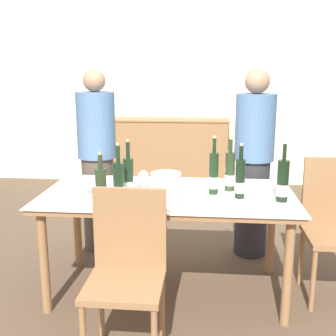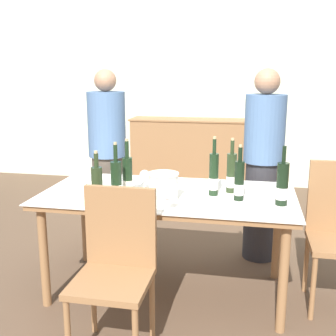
% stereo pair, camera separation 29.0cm
% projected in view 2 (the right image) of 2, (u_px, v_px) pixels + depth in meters
% --- Properties ---
extents(ground_plane, '(12.00, 12.00, 0.00)m').
position_uv_depth(ground_plane, '(168.00, 290.00, 3.12)').
color(ground_plane, brown).
extents(back_wall, '(8.00, 0.10, 2.80)m').
position_uv_depth(back_wall, '(212.00, 84.00, 5.81)').
color(back_wall, beige).
rests_on(back_wall, ground_plane).
extents(sideboard_cabinet, '(1.63, 0.46, 0.95)m').
position_uv_depth(sideboard_cabinet, '(190.00, 153.00, 5.79)').
color(sideboard_cabinet, '#996B42').
rests_on(sideboard_cabinet, ground_plane).
extents(dining_table, '(1.76, 0.91, 0.75)m').
position_uv_depth(dining_table, '(168.00, 203.00, 2.96)').
color(dining_table, '#996B42').
rests_on(dining_table, ground_plane).
extents(ice_bucket, '(0.20, 0.20, 0.18)m').
position_uv_depth(ice_bucket, '(163.00, 185.00, 2.78)').
color(ice_bucket, white).
rests_on(ice_bucket, dining_table).
extents(wine_bottle_0, '(0.07, 0.07, 0.39)m').
position_uv_depth(wine_bottle_0, '(116.00, 182.00, 2.75)').
color(wine_bottle_0, black).
rests_on(wine_bottle_0, dining_table).
extents(wine_bottle_1, '(0.07, 0.07, 0.36)m').
position_uv_depth(wine_bottle_1, '(97.00, 187.00, 2.64)').
color(wine_bottle_1, '#28381E').
rests_on(wine_bottle_1, dining_table).
extents(wine_bottle_2, '(0.07, 0.07, 0.41)m').
position_uv_depth(wine_bottle_2, '(214.00, 175.00, 2.87)').
color(wine_bottle_2, black).
rests_on(wine_bottle_2, dining_table).
extents(wine_bottle_3, '(0.08, 0.08, 0.38)m').
position_uv_depth(wine_bottle_3, '(282.00, 185.00, 2.66)').
color(wine_bottle_3, black).
rests_on(wine_bottle_3, dining_table).
extents(wine_bottle_4, '(0.07, 0.07, 0.39)m').
position_uv_depth(wine_bottle_4, '(231.00, 174.00, 2.94)').
color(wine_bottle_4, '#28381E').
rests_on(wine_bottle_4, dining_table).
extents(wine_bottle_5, '(0.07, 0.07, 0.37)m').
position_uv_depth(wine_bottle_5, '(239.00, 181.00, 2.76)').
color(wine_bottle_5, black).
rests_on(wine_bottle_5, dining_table).
extents(wine_bottle_6, '(0.07, 0.07, 0.40)m').
position_uv_depth(wine_bottle_6, '(127.00, 177.00, 2.85)').
color(wine_bottle_6, black).
rests_on(wine_bottle_6, dining_table).
extents(wine_glass_0, '(0.07, 0.07, 0.15)m').
position_uv_depth(wine_glass_0, '(145.00, 176.00, 3.01)').
color(wine_glass_0, white).
rests_on(wine_glass_0, dining_table).
extents(wine_glass_1, '(0.08, 0.08, 0.15)m').
position_uv_depth(wine_glass_1, '(86.00, 179.00, 2.90)').
color(wine_glass_1, white).
rests_on(wine_glass_1, dining_table).
extents(wine_glass_2, '(0.08, 0.08, 0.13)m').
position_uv_depth(wine_glass_2, '(169.00, 196.00, 2.57)').
color(wine_glass_2, white).
rests_on(wine_glass_2, dining_table).
extents(wine_glass_3, '(0.08, 0.08, 0.16)m').
position_uv_depth(wine_glass_3, '(234.00, 172.00, 3.09)').
color(wine_glass_3, white).
rests_on(wine_glass_3, dining_table).
extents(chair_near_front, '(0.42, 0.42, 0.94)m').
position_uv_depth(chair_near_front, '(116.00, 261.00, 2.38)').
color(chair_near_front, '#996B42').
rests_on(chair_near_front, ground_plane).
extents(person_host, '(0.33, 0.33, 1.60)m').
position_uv_depth(person_host, '(108.00, 161.00, 3.76)').
color(person_host, '#51473D').
rests_on(person_host, ground_plane).
extents(person_guest_left, '(0.33, 0.33, 1.60)m').
position_uv_depth(person_guest_left, '(263.00, 167.00, 3.50)').
color(person_guest_left, '#2D2D33').
rests_on(person_guest_left, ground_plane).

